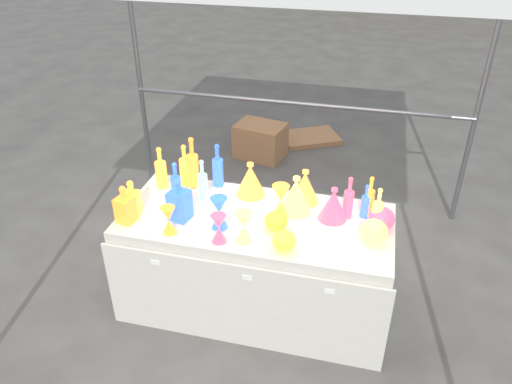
% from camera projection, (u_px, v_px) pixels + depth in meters
% --- Properties ---
extents(ground, '(80.00, 80.00, 0.00)m').
position_uv_depth(ground, '(256.00, 301.00, 3.70)').
color(ground, '#65625D').
rests_on(ground, ground).
extents(display_table, '(1.84, 0.83, 0.75)m').
position_uv_depth(display_table, '(256.00, 263.00, 3.50)').
color(display_table, silver).
rests_on(display_table, ground).
extents(cardboard_box_closed, '(0.60, 0.49, 0.39)m').
position_uv_depth(cardboard_box_closed, '(260.00, 141.00, 5.62)').
color(cardboard_box_closed, '#B47C51').
rests_on(cardboard_box_closed, ground).
extents(cardboard_box_flat, '(0.82, 0.74, 0.06)m').
position_uv_depth(cardboard_box_flat, '(310.00, 138.00, 6.07)').
color(cardboard_box_flat, '#B47C51').
rests_on(cardboard_box_flat, ground).
extents(bottle_0, '(0.09, 0.09, 0.32)m').
position_uv_depth(bottle_0, '(185.00, 164.00, 3.62)').
color(bottle_0, red).
rests_on(bottle_0, display_table).
extents(bottle_1, '(0.09, 0.09, 0.33)m').
position_uv_depth(bottle_1, '(218.00, 165.00, 3.59)').
color(bottle_1, '#1B9657').
rests_on(bottle_1, display_table).
extents(bottle_2, '(0.11, 0.11, 0.39)m').
position_uv_depth(bottle_2, '(192.00, 162.00, 3.57)').
color(bottle_2, gold).
rests_on(bottle_2, display_table).
extents(bottle_5, '(0.09, 0.09, 0.31)m').
position_uv_depth(bottle_5, '(203.00, 180.00, 3.42)').
color(bottle_5, '#D42A84').
rests_on(bottle_5, display_table).
extents(bottle_6, '(0.09, 0.09, 0.32)m').
position_uv_depth(bottle_6, '(161.00, 167.00, 3.58)').
color(bottle_6, red).
rests_on(bottle_6, display_table).
extents(bottle_7, '(0.08, 0.08, 0.31)m').
position_uv_depth(bottle_7, '(176.00, 183.00, 3.40)').
color(bottle_7, '#1B9657').
rests_on(bottle_7, display_table).
extents(decanter_0, '(0.11, 0.11, 0.25)m').
position_uv_depth(decanter_0, '(132.00, 197.00, 3.29)').
color(decanter_0, red).
rests_on(decanter_0, display_table).
extents(decanter_1, '(0.13, 0.13, 0.27)m').
position_uv_depth(decanter_1, '(125.00, 204.00, 3.21)').
color(decanter_1, gold).
rests_on(decanter_1, display_table).
extents(decanter_2, '(0.15, 0.15, 0.29)m').
position_uv_depth(decanter_2, '(179.00, 199.00, 3.23)').
color(decanter_2, '#1B9657').
rests_on(decanter_2, display_table).
extents(hourglass_0, '(0.12, 0.12, 0.19)m').
position_uv_depth(hourglass_0, '(169.00, 220.00, 3.12)').
color(hourglass_0, gold).
rests_on(hourglass_0, display_table).
extents(hourglass_1, '(0.11, 0.11, 0.19)m').
position_uv_depth(hourglass_1, '(219.00, 228.00, 3.04)').
color(hourglass_1, '#1C28A7').
rests_on(hourglass_1, display_table).
extents(hourglass_2, '(0.13, 0.13, 0.21)m').
position_uv_depth(hourglass_2, '(243.00, 227.00, 3.04)').
color(hourglass_2, '#147B80').
rests_on(hourglass_2, display_table).
extents(hourglass_3, '(0.12, 0.12, 0.19)m').
position_uv_depth(hourglass_3, '(258.00, 225.00, 3.08)').
color(hourglass_3, '#D42A84').
rests_on(hourglass_3, display_table).
extents(hourglass_4, '(0.15, 0.15, 0.23)m').
position_uv_depth(hourglass_4, '(280.00, 201.00, 3.27)').
color(hourglass_4, red).
rests_on(hourglass_4, display_table).
extents(hourglass_5, '(0.14, 0.14, 0.22)m').
position_uv_depth(hourglass_5, '(219.00, 213.00, 3.16)').
color(hourglass_5, '#1B9657').
rests_on(hourglass_5, display_table).
extents(globe_0, '(0.16, 0.16, 0.12)m').
position_uv_depth(globe_0, '(284.00, 242.00, 2.98)').
color(globe_0, red).
rests_on(globe_0, display_table).
extents(globe_1, '(0.22, 0.22, 0.14)m').
position_uv_depth(globe_1, '(373.00, 233.00, 3.05)').
color(globe_1, '#147B80').
rests_on(globe_1, display_table).
extents(globe_2, '(0.15, 0.15, 0.12)m').
position_uv_depth(globe_2, '(276.00, 222.00, 3.16)').
color(globe_2, gold).
rests_on(globe_2, display_table).
extents(globe_3, '(0.19, 0.19, 0.13)m').
position_uv_depth(globe_3, '(381.00, 220.00, 3.17)').
color(globe_3, '#1C28A7').
rests_on(globe_3, display_table).
extents(lampshade_0, '(0.27, 0.27, 0.25)m').
position_uv_depth(lampshade_0, '(250.00, 179.00, 3.50)').
color(lampshade_0, '#F9FE35').
rests_on(lampshade_0, display_table).
extents(lampshade_1, '(0.26, 0.26, 0.24)m').
position_uv_depth(lampshade_1, '(305.00, 186.00, 3.42)').
color(lampshade_1, '#F9FE35').
rests_on(lampshade_1, display_table).
extents(lampshade_2, '(0.23, 0.23, 0.23)m').
position_uv_depth(lampshade_2, '(333.00, 204.00, 3.24)').
color(lampshade_2, '#1C28A7').
rests_on(lampshade_2, display_table).
extents(lampshade_3, '(0.24, 0.24, 0.26)m').
position_uv_depth(lampshade_3, '(296.00, 194.00, 3.32)').
color(lampshade_3, '#147B80').
rests_on(lampshade_3, display_table).
extents(bottle_8, '(0.07, 0.07, 0.25)m').
position_uv_depth(bottle_8, '(365.00, 201.00, 3.26)').
color(bottle_8, '#1B9657').
rests_on(bottle_8, display_table).
extents(bottle_9, '(0.08, 0.08, 0.29)m').
position_uv_depth(bottle_9, '(370.00, 196.00, 3.27)').
color(bottle_9, gold).
rests_on(bottle_9, display_table).
extents(bottle_10, '(0.09, 0.09, 0.30)m').
position_uv_depth(bottle_10, '(349.00, 197.00, 3.24)').
color(bottle_10, '#1C28A7').
rests_on(bottle_10, display_table).
extents(bottle_11, '(0.07, 0.07, 0.30)m').
position_uv_depth(bottle_11, '(378.00, 209.00, 3.13)').
color(bottle_11, '#147B80').
rests_on(bottle_11, display_table).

